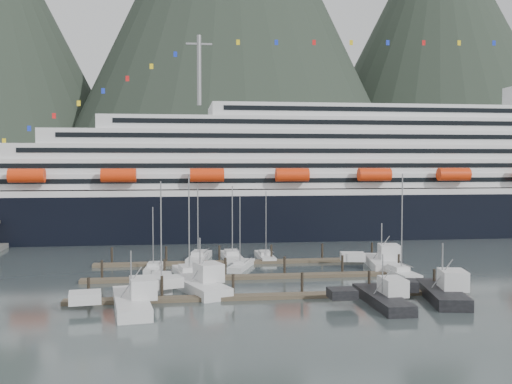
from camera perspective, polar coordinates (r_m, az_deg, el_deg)
ground at (r=87.47m, az=2.56°, el=-8.54°), size 1600.00×1600.00×0.00m
mountains at (r=691.87m, az=-1.66°, el=15.17°), size 870.00×440.00×420.00m
cruise_ship at (r=146.49m, az=10.47°, el=0.82°), size 210.00×30.40×50.30m
dock_near at (r=77.06m, az=0.18°, el=-9.88°), size 48.18×2.28×3.20m
dock_mid at (r=89.69m, az=-0.91°, el=-8.05°), size 48.18×2.28×3.20m
dock_far at (r=102.41m, az=-1.74°, el=-6.66°), size 48.18×2.28×3.20m
sailboat_a at (r=96.70m, az=-9.69°, el=-7.23°), size 3.04×8.40×10.66m
sailboat_b at (r=85.41m, az=-8.98°, el=-8.55°), size 3.18×11.40×15.22m
sailboat_c at (r=91.09m, az=-6.50°, el=-7.80°), size 4.86×11.21×15.96m
sailboat_d at (r=98.07m, az=-1.39°, el=-7.04°), size 5.49×9.85×12.10m
sailboat_e at (r=105.85m, az=-5.44°, el=-6.29°), size 5.07×11.46×13.82m
sailboat_f at (r=106.19m, az=-2.34°, el=-6.25°), size 3.33×10.13×13.61m
sailboat_g at (r=106.87m, az=0.87°, el=-6.20°), size 2.61×9.92×12.56m
sailboat_h at (r=93.66m, az=13.39°, el=-7.56°), size 3.89×10.17×16.10m
trawler_a at (r=73.22m, az=-11.91°, el=-10.12°), size 10.33×14.21×7.62m
trawler_b at (r=80.80m, az=-5.44°, el=-8.80°), size 10.67×12.95×8.04m
trawler_c at (r=75.40m, az=11.83°, el=-9.80°), size 9.37×13.33×6.77m
trawler_d at (r=79.81m, az=17.18°, el=-9.08°), size 10.23×13.73×7.92m
trawler_e at (r=100.52m, az=11.77°, el=-6.51°), size 9.80×12.83×8.08m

